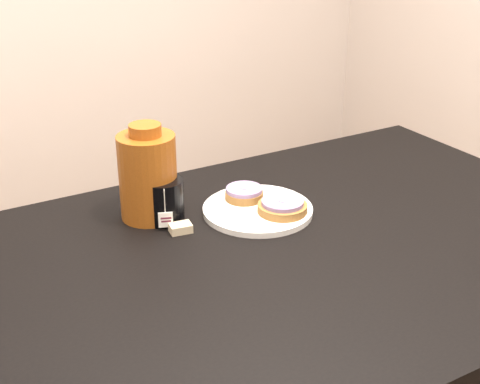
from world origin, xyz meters
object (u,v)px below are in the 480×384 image
Objects in this scene: mug at (163,200)px; teabag_pouch at (181,228)px; table at (287,282)px; bagel_package at (148,175)px; plate at (258,209)px; bagel_front at (282,207)px; bagel_back at (244,193)px.

mug reaches higher than teabag_pouch.
table is 31.11× the size of teabag_pouch.
teabag_pouch is 0.22× the size of bagel_package.
teabag_pouch is (0.01, -0.07, -0.04)m from mug.
plate is 0.18m from teabag_pouch.
teabag_pouch is at bearing 167.33° from bagel_front.
teabag_pouch is (-0.18, -0.05, -0.02)m from bagel_back.
teabag_pouch is (-0.16, 0.16, 0.09)m from table.
plate is 0.06m from bagel_back.
table is 10.01× the size of bagel_front.
bagel_back is (0.02, 0.21, 0.11)m from table.
plate is at bearing 1.89° from mug.
bagel_front is 1.04× the size of mug.
bagel_back reaches higher than teabag_pouch.
mug is (-0.19, 0.02, 0.02)m from bagel_back.
bagel_package is (-0.18, 0.26, 0.18)m from table.
table is 0.31m from mug.
bagel_front is (0.04, -0.10, -0.00)m from bagel_back.
bagel_front is 3.11× the size of teabag_pouch.
table is at bearing -31.92° from mug.
plate is 0.25m from bagel_package.
bagel_back is at bearing 93.35° from plate.
bagel_back is at bearing 84.04° from table.
bagel_front is (0.03, -0.05, 0.02)m from plate.
bagel_front reaches higher than teabag_pouch.
table is at bearing -117.78° from bagel_front.
table is at bearing -54.73° from bagel_package.
bagel_front is 0.22m from teabag_pouch.
mug is (-0.23, 0.11, 0.02)m from bagel_front.
mug is at bearing 97.09° from teabag_pouch.
bagel_front is (0.06, 0.11, 0.11)m from table.
table is at bearing -95.96° from bagel_back.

